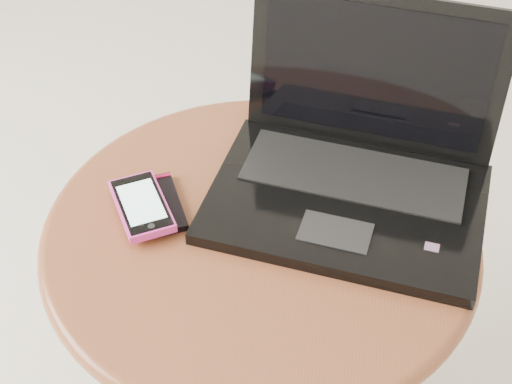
# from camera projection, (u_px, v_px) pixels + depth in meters

# --- Properties ---
(table) EXTENTS (0.59, 0.59, 0.47)m
(table) POSITION_uv_depth(u_px,v_px,m) (260.00, 275.00, 1.07)
(table) COLOR brown
(table) RESTS_ON ground
(laptop) EXTENTS (0.40, 0.35, 0.24)m
(laptop) POSITION_uv_depth(u_px,v_px,m) (354.00, 164.00, 1.03)
(laptop) COLOR black
(laptop) RESTS_ON table
(phone_black) EXTENTS (0.10, 0.13, 0.01)m
(phone_black) POSITION_uv_depth(u_px,v_px,m) (158.00, 205.00, 1.03)
(phone_black) COLOR black
(phone_black) RESTS_ON table
(phone_pink) EXTENTS (0.11, 0.13, 0.01)m
(phone_pink) POSITION_uv_depth(u_px,v_px,m) (142.00, 206.00, 1.01)
(phone_pink) COLOR #E2369B
(phone_pink) RESTS_ON phone_black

